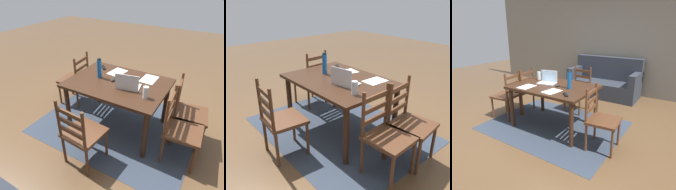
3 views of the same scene
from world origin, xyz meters
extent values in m
plane|color=brown|center=(0.00, 0.00, 0.00)|extent=(14.00, 14.00, 0.00)
cube|color=#333D4C|center=(0.00, 0.00, 0.00)|extent=(2.38, 1.84, 0.01)
cube|color=#382114|center=(0.00, 0.00, 0.75)|extent=(1.41, 1.02, 0.04)
cylinder|color=#382114|center=(-0.62, -0.43, 0.36)|extent=(0.07, 0.07, 0.73)
cylinder|color=#382114|center=(0.62, -0.43, 0.36)|extent=(0.07, 0.07, 0.73)
cylinder|color=#382114|center=(-0.62, 0.43, 0.36)|extent=(0.07, 0.07, 0.73)
cylinder|color=#382114|center=(0.62, 0.43, 0.36)|extent=(0.07, 0.07, 0.73)
cube|color=#56331E|center=(-1.03, -0.20, 0.45)|extent=(0.49, 0.49, 0.04)
cylinder|color=#56331E|center=(-1.20, -0.42, 0.21)|extent=(0.04, 0.04, 0.43)
cylinder|color=#56331E|center=(-1.25, -0.04, 0.21)|extent=(0.04, 0.04, 0.43)
cylinder|color=#56331E|center=(-0.82, -0.37, 0.21)|extent=(0.04, 0.04, 0.43)
cylinder|color=#56331E|center=(-0.87, 0.01, 0.21)|extent=(0.04, 0.04, 0.43)
cylinder|color=#56331E|center=(-0.81, -0.37, 0.70)|extent=(0.04, 0.04, 0.50)
cylinder|color=#56331E|center=(-0.86, 0.01, 0.70)|extent=(0.04, 0.04, 0.50)
cube|color=#56331E|center=(-0.83, -0.18, 0.60)|extent=(0.07, 0.36, 0.05)
cube|color=#56331E|center=(-0.83, -0.18, 0.72)|extent=(0.07, 0.36, 0.05)
cube|color=#56331E|center=(-0.83, -0.18, 0.85)|extent=(0.07, 0.36, 0.05)
cube|color=#56331E|center=(0.00, 0.84, 0.45)|extent=(0.47, 0.47, 0.04)
cylinder|color=#56331E|center=(0.17, 0.63, 0.21)|extent=(0.04, 0.04, 0.43)
cylinder|color=#56331E|center=(-0.20, 0.67, 0.21)|extent=(0.04, 0.04, 0.43)
cylinder|color=#56331E|center=(0.20, 1.01, 0.21)|extent=(0.04, 0.04, 0.43)
cylinder|color=#56331E|center=(-0.17, 1.04, 0.21)|extent=(0.04, 0.04, 0.43)
cylinder|color=#56331E|center=(0.21, 1.02, 0.70)|extent=(0.04, 0.04, 0.50)
cylinder|color=#56331E|center=(-0.17, 1.05, 0.70)|extent=(0.04, 0.04, 0.50)
cube|color=#56331E|center=(0.02, 1.04, 0.60)|extent=(0.36, 0.05, 0.05)
cube|color=#56331E|center=(0.02, 1.04, 0.72)|extent=(0.36, 0.05, 0.05)
cube|color=#56331E|center=(0.02, 1.04, 0.85)|extent=(0.36, 0.05, 0.05)
cube|color=#56331E|center=(-1.03, 0.20, 0.45)|extent=(0.46, 0.46, 0.04)
cylinder|color=#56331E|center=(-1.21, 0.00, 0.21)|extent=(0.04, 0.04, 0.43)
cylinder|color=#56331E|center=(-1.23, 0.38, 0.21)|extent=(0.04, 0.04, 0.43)
cylinder|color=#56331E|center=(-0.83, 0.02, 0.21)|extent=(0.04, 0.04, 0.43)
cylinder|color=#56331E|center=(-0.85, 0.40, 0.21)|extent=(0.04, 0.04, 0.43)
cylinder|color=#56331E|center=(-0.82, 0.02, 0.70)|extent=(0.04, 0.04, 0.50)
cylinder|color=#56331E|center=(-0.84, 0.40, 0.70)|extent=(0.04, 0.04, 0.50)
cube|color=#56331E|center=(-0.83, 0.21, 0.60)|extent=(0.04, 0.36, 0.05)
cube|color=#56331E|center=(-0.83, 0.21, 0.72)|extent=(0.04, 0.36, 0.05)
cube|color=#56331E|center=(-0.83, 0.21, 0.85)|extent=(0.04, 0.36, 0.05)
cube|color=#56331E|center=(1.03, -0.20, 0.45)|extent=(0.48, 0.48, 0.04)
cylinder|color=#56331E|center=(1.21, 0.00, 0.21)|extent=(0.04, 0.04, 0.43)
cylinder|color=#56331E|center=(1.24, -0.38, 0.21)|extent=(0.04, 0.04, 0.43)
cylinder|color=#56331E|center=(0.83, -0.03, 0.21)|extent=(0.04, 0.04, 0.43)
cylinder|color=#56331E|center=(0.86, -0.41, 0.21)|extent=(0.04, 0.04, 0.43)
cylinder|color=#56331E|center=(0.82, -0.03, 0.70)|extent=(0.04, 0.04, 0.50)
cylinder|color=#56331E|center=(0.85, -0.41, 0.70)|extent=(0.04, 0.04, 0.50)
cube|color=#56331E|center=(0.83, -0.22, 0.60)|extent=(0.06, 0.36, 0.05)
cube|color=#56331E|center=(0.83, -0.22, 0.72)|extent=(0.06, 0.36, 0.05)
cube|color=#56331E|center=(0.83, -0.22, 0.85)|extent=(0.06, 0.36, 0.05)
cube|color=silver|center=(-0.19, 0.05, 0.77)|extent=(0.35, 0.27, 0.02)
cube|color=silver|center=(-0.21, 0.16, 0.89)|extent=(0.32, 0.07, 0.21)
cube|color=#A5CCEA|center=(-0.21, 0.15, 0.89)|extent=(0.29, 0.06, 0.19)
cylinder|color=#145199|center=(0.31, 0.01, 0.90)|extent=(0.07, 0.07, 0.28)
sphere|color=black|center=(0.31, 0.01, 1.04)|extent=(0.06, 0.06, 0.06)
cylinder|color=silver|center=(-0.50, 0.20, 0.84)|extent=(0.07, 0.07, 0.16)
ellipsoid|color=black|center=(0.08, 0.00, 0.78)|extent=(0.07, 0.11, 0.03)
cube|color=black|center=(0.45, -0.32, 0.78)|extent=(0.15, 0.15, 0.02)
cube|color=white|center=(-0.35, -0.30, 0.77)|extent=(0.21, 0.30, 0.00)
cube|color=white|center=(0.17, -0.28, 0.77)|extent=(0.25, 0.32, 0.00)
camera|label=1|loc=(-1.23, 2.28, 2.12)|focal=32.57mm
camera|label=2|loc=(-2.30, 1.94, 1.82)|focal=38.66mm
camera|label=3|loc=(1.98, -2.70, 1.72)|focal=31.99mm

